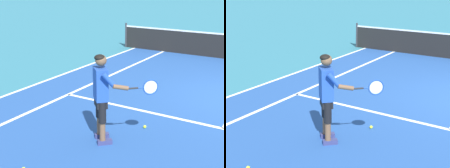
{
  "view_description": "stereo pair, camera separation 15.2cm",
  "coord_description": "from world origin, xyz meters",
  "views": [
    {
      "loc": [
        1.4,
        -8.84,
        3.05
      ],
      "look_at": [
        -1.88,
        -3.51,
        1.05
      ],
      "focal_mm": 54.41,
      "sensor_mm": 36.0,
      "label": 1
    },
    {
      "loc": [
        1.53,
        -8.76,
        3.05
      ],
      "look_at": [
        -1.88,
        -3.51,
        1.05
      ],
      "focal_mm": 54.41,
      "sensor_mm": 36.0,
      "label": 2
    }
  ],
  "objects": [
    {
      "name": "line_singles_left",
      "position": [
        -4.12,
        -0.83,
        0.0
      ],
      "size": [
        0.1,
        10.23,
        0.01
      ],
      "primitive_type": "cube",
      "color": "white",
      "rests_on": "ground"
    },
    {
      "name": "tennis_ball_near_feet",
      "position": [
        -1.42,
        -2.95,
        0.03
      ],
      "size": [
        0.07,
        0.07,
        0.07
      ],
      "primitive_type": "sphere",
      "color": "#CCE02D",
      "rests_on": "ground"
    },
    {
      "name": "line_service",
      "position": [
        0.0,
        -2.12,
        0.0
      ],
      "size": [
        8.23,
        0.1,
        0.01
      ],
      "primitive_type": "cube",
      "color": "white",
      "rests_on": "ground"
    },
    {
      "name": "tennis_player",
      "position": [
        -1.85,
        -3.9,
        0.99
      ],
      "size": [
        1.16,
        0.73,
        1.71
      ],
      "color": "navy",
      "rests_on": "ground"
    },
    {
      "name": "line_doubles_left",
      "position": [
        -5.49,
        -0.83,
        0.0
      ],
      "size": [
        0.1,
        10.23,
        0.01
      ],
      "primitive_type": "cube",
      "color": "white",
      "rests_on": "ground"
    }
  ]
}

